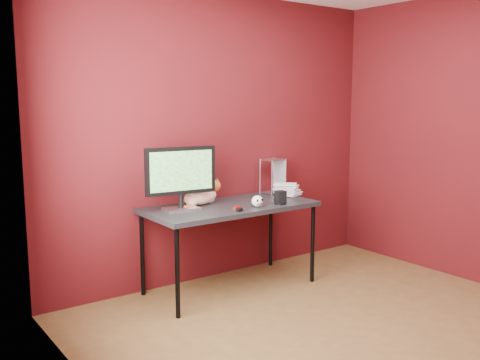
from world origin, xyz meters
TOP-DOWN VIEW (x-y plane):
  - room at (0.00, 0.00)m, footprint 3.52×3.52m
  - desk at (-0.15, 1.37)m, footprint 1.50×0.70m
  - monitor at (-0.61, 1.42)m, footprint 0.60×0.23m
  - cat at (-0.35, 1.53)m, footprint 0.46×0.22m
  - skull_mug at (-0.02, 1.16)m, footprint 0.10×0.10m
  - speaker at (0.22, 1.14)m, footprint 0.10×0.10m
  - book_stack at (0.48, 1.41)m, footprint 0.26×0.26m
  - wire_rack at (0.52, 1.61)m, footprint 0.21×0.18m
  - pocket_knife at (-0.19, 1.21)m, footprint 0.08×0.05m
  - black_gadget at (-0.25, 1.10)m, footprint 0.06×0.04m
  - washer at (0.05, 1.18)m, footprint 0.05×0.05m

SIDE VIEW (x-z plane):
  - desk at x=-0.15m, z-range 0.32..1.07m
  - washer at x=0.05m, z-range 0.75..0.75m
  - pocket_knife at x=-0.19m, z-range 0.75..0.77m
  - black_gadget at x=-0.25m, z-range 0.75..0.77m
  - skull_mug at x=-0.02m, z-range 0.75..0.85m
  - speaker at x=0.22m, z-range 0.75..0.86m
  - cat at x=-0.35m, z-range 0.72..0.94m
  - wire_rack at x=0.52m, z-range 0.75..1.09m
  - monitor at x=-0.61m, z-range 0.78..1.30m
  - book_stack at x=0.48m, z-range 0.75..2.02m
  - room at x=0.00m, z-range 0.14..2.75m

